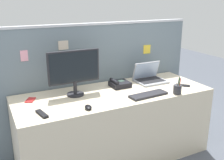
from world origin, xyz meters
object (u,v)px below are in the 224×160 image
at_px(pen_cup, 177,89).
at_px(cell_phone_red_case, 30,100).
at_px(desktop_monitor, 74,69).
at_px(tv_remote, 42,114).
at_px(laptop, 149,77).
at_px(desk_phone, 119,84).
at_px(keyboard_main, 148,95).
at_px(cell_phone_black_slab, 183,85).
at_px(computer_mouse_right_hand, 88,107).

relative_size(pen_cup, cell_phone_red_case, 1.48).
distance_m(desktop_monitor, cell_phone_red_case, 0.50).
relative_size(desktop_monitor, tv_remote, 3.02).
relative_size(laptop, desk_phone, 1.68).
bearing_deg(tv_remote, laptop, 4.13).
bearing_deg(laptop, keyboard_main, -124.82).
bearing_deg(cell_phone_black_slab, keyboard_main, 144.95).
bearing_deg(keyboard_main, cell_phone_black_slab, 6.24).
bearing_deg(pen_cup, cell_phone_black_slab, 37.52).
distance_m(laptop, cell_phone_black_slab, 0.39).
height_order(cell_phone_black_slab, tv_remote, tv_remote).
distance_m(cell_phone_red_case, tv_remote, 0.37).
bearing_deg(laptop, desk_phone, -177.85).
relative_size(computer_mouse_right_hand, cell_phone_black_slab, 0.65).
distance_m(desktop_monitor, cell_phone_black_slab, 1.21).
height_order(desktop_monitor, cell_phone_black_slab, desktop_monitor).
bearing_deg(cell_phone_red_case, desk_phone, 26.76).
relative_size(desktop_monitor, pen_cup, 2.78).
xyz_separation_m(desktop_monitor, cell_phone_red_case, (-0.43, 0.05, -0.26)).
distance_m(keyboard_main, computer_mouse_right_hand, 0.65).
bearing_deg(keyboard_main, tv_remote, 174.93).
bearing_deg(cell_phone_black_slab, tv_remote, 137.43).
bearing_deg(tv_remote, desk_phone, 9.55).
xyz_separation_m(computer_mouse_right_hand, tv_remote, (-0.39, 0.06, -0.01)).
distance_m(keyboard_main, cell_phone_black_slab, 0.52).
bearing_deg(cell_phone_black_slab, computer_mouse_right_hand, 141.06).
distance_m(computer_mouse_right_hand, tv_remote, 0.39).
xyz_separation_m(desktop_monitor, tv_remote, (-0.40, -0.33, -0.25)).
relative_size(desk_phone, cell_phone_black_slab, 1.29).
xyz_separation_m(computer_mouse_right_hand, pen_cup, (0.94, -0.05, 0.03)).
xyz_separation_m(pen_cup, cell_phone_red_case, (-1.36, 0.47, -0.04)).
bearing_deg(computer_mouse_right_hand, pen_cup, 9.09).
distance_m(desk_phone, tv_remote, 0.98).
height_order(cell_phone_red_case, tv_remote, tv_remote).
xyz_separation_m(laptop, desk_phone, (-0.40, -0.01, -0.02)).
bearing_deg(laptop, tv_remote, -164.33).
bearing_deg(keyboard_main, desk_phone, 104.35).
height_order(laptop, keyboard_main, laptop).
relative_size(desk_phone, computer_mouse_right_hand, 1.99).
relative_size(desk_phone, cell_phone_red_case, 1.59).
bearing_deg(computer_mouse_right_hand, desktop_monitor, 99.87).
xyz_separation_m(desk_phone, cell_phone_black_slab, (0.64, -0.29, -0.03)).
height_order(computer_mouse_right_hand, cell_phone_black_slab, computer_mouse_right_hand).
height_order(laptop, computer_mouse_right_hand, laptop).
relative_size(laptop, computer_mouse_right_hand, 3.35).
bearing_deg(desktop_monitor, keyboard_main, -28.83).
distance_m(laptop, pen_cup, 0.47).
bearing_deg(cell_phone_red_case, pen_cup, 8.65).
bearing_deg(cell_phone_red_case, keyboard_main, 7.52).
relative_size(desk_phone, tv_remote, 1.17).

